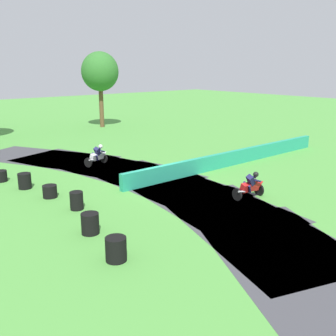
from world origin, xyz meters
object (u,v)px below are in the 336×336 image
at_px(motorcycle_lead_red, 251,185).
at_px(tire_stack_mid_b, 77,201).
at_px(motorcycle_chase_white, 98,155).
at_px(tire_stack_mid_a, 90,223).
at_px(tire_stack_extra_b, 1,176).
at_px(tire_stack_far, 50,191).
at_px(tire_stack_near, 116,249).
at_px(tire_stack_extra_a, 25,181).

bearing_deg(motorcycle_lead_red, tire_stack_mid_b, 150.90).
xyz_separation_m(motorcycle_chase_white, tire_stack_mid_a, (-5.55, -9.02, -0.23)).
bearing_deg(tire_stack_mid_b, tire_stack_extra_b, 100.17).
relative_size(tire_stack_mid_b, tire_stack_far, 1.19).
height_order(tire_stack_near, tire_stack_extra_b, tire_stack_near).
bearing_deg(tire_stack_mid_a, motorcycle_lead_red, -9.17).
xyz_separation_m(motorcycle_lead_red, tire_stack_mid_a, (-7.86, 1.27, -0.24)).
xyz_separation_m(tire_stack_near, tire_stack_mid_a, (0.40, 2.41, 0.00)).
xyz_separation_m(motorcycle_chase_white, tire_stack_mid_b, (-4.74, -6.36, -0.23)).
bearing_deg(motorcycle_lead_red, tire_stack_extra_b, 128.17).
relative_size(motorcycle_lead_red, tire_stack_near, 2.13).
bearing_deg(tire_stack_extra_b, tire_stack_extra_a, -75.56).
distance_m(motorcycle_lead_red, tire_stack_extra_a, 11.38).
xyz_separation_m(tire_stack_mid_b, tire_stack_far, (-0.24, 2.29, -0.10)).
bearing_deg(tire_stack_mid_b, tire_stack_near, -103.32).
bearing_deg(tire_stack_mid_b, tire_stack_far, 95.93).
bearing_deg(tire_stack_far, tire_stack_extra_a, 100.42).
bearing_deg(tire_stack_extra_a, motorcycle_lead_red, -47.45).
height_order(tire_stack_far, tire_stack_extra_a, tire_stack_extra_a).
bearing_deg(tire_stack_near, tire_stack_extra_b, 89.87).
height_order(tire_stack_mid_b, tire_stack_far, tire_stack_mid_b).
height_order(motorcycle_lead_red, tire_stack_extra_a, motorcycle_lead_red).
xyz_separation_m(motorcycle_lead_red, tire_stack_mid_b, (-7.06, 3.93, -0.24)).
xyz_separation_m(motorcycle_lead_red, tire_stack_far, (-7.29, 6.22, -0.34)).
relative_size(motorcycle_lead_red, tire_stack_far, 2.53).
bearing_deg(tire_stack_extra_b, tire_stack_mid_a, -87.69).
relative_size(tire_stack_mid_a, tire_stack_extra_b, 1.23).
bearing_deg(tire_stack_mid_a, tire_stack_mid_b, 73.20).
bearing_deg(tire_stack_mid_b, tire_stack_extra_a, 98.13).
bearing_deg(motorcycle_chase_white, tire_stack_mid_b, -126.71).
bearing_deg(motorcycle_chase_white, motorcycle_lead_red, -77.34).
bearing_deg(tire_stack_mid_a, tire_stack_far, 83.48).
xyz_separation_m(tire_stack_near, tire_stack_extra_b, (0.03, 11.61, -0.10)).
bearing_deg(tire_stack_far, tire_stack_mid_a, -96.52).
bearing_deg(tire_stack_extra_a, tire_stack_extra_b, 104.44).
distance_m(motorcycle_chase_white, tire_stack_extra_b, 5.93).
xyz_separation_m(tire_stack_far, tire_stack_extra_a, (-0.40, 2.17, 0.10)).
xyz_separation_m(tire_stack_near, tire_stack_extra_a, (0.56, 9.52, 0.00)).
bearing_deg(tire_stack_extra_b, motorcycle_lead_red, -51.83).
distance_m(tire_stack_mid_a, tire_stack_far, 4.98).
bearing_deg(tire_stack_near, tire_stack_extra_a, 86.61).
relative_size(motorcycle_chase_white, tire_stack_extra_a, 2.17).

